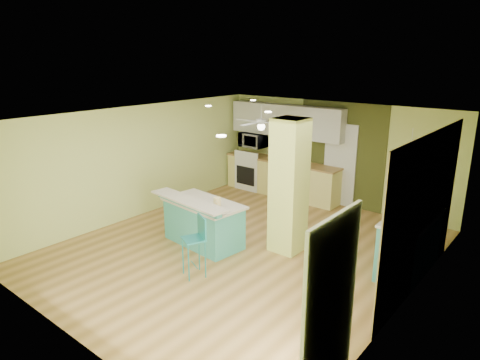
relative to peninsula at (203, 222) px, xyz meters
The scene contains 23 objects.
floor 0.94m from the peninsula, 22.63° to the left, with size 6.00×7.00×0.01m, color olive.
ceiling 2.21m from the peninsula, 22.63° to the left, with size 6.00×7.00×0.01m, color white.
wall_back 3.98m from the peninsula, 78.76° to the left, with size 6.00×0.01×2.50m, color #C9D873.
wall_front 3.37m from the peninsula, 76.60° to the right, with size 6.00×0.01×2.50m, color #C9D873.
wall_left 2.40m from the peninsula, behind, with size 0.01×7.00×2.50m, color #C9D873.
wall_right 3.86m from the peninsula, ahead, with size 0.01×7.00×2.50m, color #C9D873.
wood_panel 3.94m from the peninsula, 13.74° to the left, with size 0.02×3.40×2.50m, color #8A744F.
olive_accent 4.00m from the peninsula, 75.85° to the left, with size 2.20×0.02×2.50m, color #42471C.
interior_door 3.93m from the peninsula, 75.75° to the left, with size 0.82×0.05×2.00m, color white.
french_door 4.27m from the peninsula, 28.01° to the right, with size 0.04×1.08×2.10m, color silver.
column 1.81m from the peninsula, 30.09° to the left, with size 0.55×0.55×2.50m, color #D0DD66.
kitchen_run 3.56m from the peninsula, 98.74° to the left, with size 3.25×0.63×0.94m.
stove 3.81m from the peninsula, 113.03° to the left, with size 0.76×0.66×1.08m.
upper_cabinets 3.97m from the peninsula, 98.46° to the left, with size 3.20×0.34×0.80m, color silver.
microwave 3.92m from the peninsula, 112.97° to the left, with size 0.70×0.48×0.39m, color silver.
ceiling_fan 2.85m from the peninsula, 98.37° to the left, with size 1.41×1.41×0.61m.
pendant_lamp 3.85m from the peninsula, 17.37° to the left, with size 0.14×0.14×0.69m.
wall_decor 4.04m from the peninsula, 16.69° to the left, with size 0.03×0.90×0.70m, color brown.
peninsula is the anchor object (origin of this frame).
bar_stool 1.26m from the peninsula, 50.08° to the right, with size 0.46×0.46×1.04m.
side_counter 3.74m from the peninsula, 22.23° to the left, with size 0.66×1.54×0.99m.
fruit_bowl 3.57m from the peninsula, 97.42° to the left, with size 0.29×0.29×0.07m, color #341E15.
canister 0.61m from the peninsula, ahead, with size 0.14×0.14×0.17m, color gold.
Camera 1 is at (4.66, -5.82, 3.55)m, focal length 32.00 mm.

